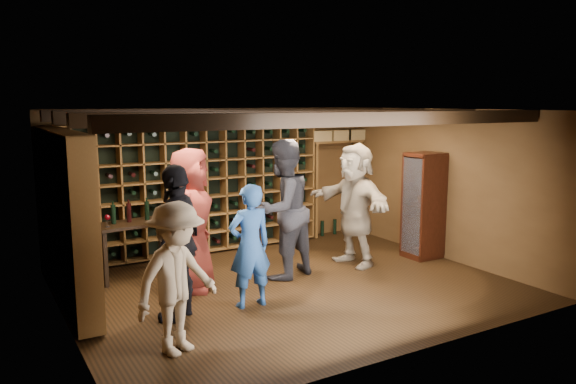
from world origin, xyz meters
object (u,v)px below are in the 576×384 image
guest_red_floral (190,220)px  guest_woman_black (178,242)px  man_blue_shirt (250,246)px  guest_khaki (177,278)px  man_grey_suit (283,209)px  guest_beige (355,204)px  display_cabinet (423,207)px  tasting_table (134,228)px

guest_red_floral → guest_woman_black: 1.04m
man_blue_shirt → guest_khaki: 1.51m
man_grey_suit → guest_beige: (1.34, 0.01, -0.05)m
display_cabinet → guest_red_floral: size_ratio=0.88×
display_cabinet → man_grey_suit: (-2.58, 0.24, 0.18)m
man_grey_suit → guest_woman_black: size_ratio=1.09×
guest_beige → tasting_table: bearing=-111.5°
guest_woman_black → guest_khaki: bearing=19.7°
man_blue_shirt → tasting_table: 2.19m
guest_woman_black → guest_beige: bearing=144.2°
man_grey_suit → guest_woman_black: (-1.89, -0.78, -0.09)m
guest_woman_black → man_grey_suit: bearing=152.8°
guest_red_floral → display_cabinet: bearing=-63.2°
display_cabinet → guest_khaki: size_ratio=1.09×
display_cabinet → guest_beige: 1.28m
man_blue_shirt → man_grey_suit: 1.31m
man_grey_suit → guest_beige: bearing=162.5°
guest_khaki → tasting_table: guest_khaki is taller
guest_red_floral → guest_khaki: guest_red_floral is taller
tasting_table → display_cabinet: bearing=-21.7°
man_grey_suit → guest_beige: man_grey_suit is taller
man_blue_shirt → tasting_table: size_ratio=1.38×
man_grey_suit → guest_red_floral: (-1.39, 0.13, -0.04)m
guest_red_floral → guest_beige: 2.74m
guest_red_floral → tasting_table: (-0.53, 0.99, -0.25)m
guest_woman_black → man_blue_shirt: bearing=126.1°
man_grey_suit → guest_beige: 1.34m
display_cabinet → man_grey_suit: bearing=174.7°
display_cabinet → tasting_table: 4.71m
guest_red_floral → guest_beige: size_ratio=1.01×
display_cabinet → tasting_table: size_ratio=1.51×
display_cabinet → man_grey_suit: 2.60m
guest_woman_black → guest_beige: (3.23, 0.80, 0.04)m
display_cabinet → guest_red_floral: bearing=174.7°
guest_khaki → man_grey_suit: bearing=14.1°
guest_red_floral → man_blue_shirt: bearing=-124.6°
guest_beige → display_cabinet: bearing=75.8°
man_blue_shirt → guest_beige: bearing=-159.3°
guest_red_floral → guest_woman_black: size_ratio=1.05×
man_blue_shirt → guest_khaki: guest_khaki is taller
display_cabinet → guest_woman_black: guest_woman_black is taller
man_grey_suit → tasting_table: 2.25m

